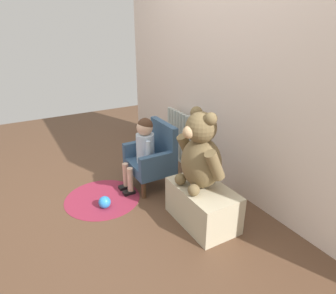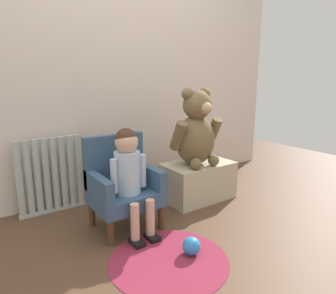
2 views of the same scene
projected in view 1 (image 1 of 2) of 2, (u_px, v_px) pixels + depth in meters
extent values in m
plane|color=brown|center=(109.00, 209.00, 2.60)|extent=(6.00, 6.00, 0.00)
cube|color=beige|center=(225.00, 58.00, 2.66)|extent=(3.80, 0.05, 2.40)
cylinder|color=#AFBBB3|center=(170.00, 130.00, 3.57)|extent=(0.05, 0.05, 0.56)
cylinder|color=#AFBBB3|center=(172.00, 132.00, 3.52)|extent=(0.05, 0.05, 0.56)
cylinder|color=#AFBBB3|center=(175.00, 133.00, 3.47)|extent=(0.05, 0.05, 0.56)
cylinder|color=#AFBBB3|center=(178.00, 135.00, 3.42)|extent=(0.05, 0.05, 0.56)
cylinder|color=#AFBBB3|center=(181.00, 137.00, 3.37)|extent=(0.05, 0.05, 0.56)
cylinder|color=#AFBBB3|center=(184.00, 139.00, 3.32)|extent=(0.05, 0.05, 0.56)
cylinder|color=#AFBBB3|center=(187.00, 140.00, 3.27)|extent=(0.05, 0.05, 0.56)
cylinder|color=#AFBBB3|center=(190.00, 142.00, 3.22)|extent=(0.05, 0.05, 0.56)
cube|color=#AFBBB3|center=(179.00, 159.00, 3.51)|extent=(0.50, 0.05, 0.02)
cube|color=#355371|center=(150.00, 165.00, 2.90)|extent=(0.44, 0.38, 0.10)
cube|color=#355371|center=(164.00, 140.00, 2.88)|extent=(0.44, 0.06, 0.36)
cube|color=#355371|center=(141.00, 147.00, 3.00)|extent=(0.06, 0.38, 0.14)
cube|color=#355371|center=(159.00, 162.00, 2.70)|extent=(0.06, 0.38, 0.14)
cylinder|color=#4C331E|center=(128.00, 173.00, 3.03)|extent=(0.04, 0.04, 0.16)
cylinder|color=#4C331E|center=(144.00, 190.00, 2.73)|extent=(0.04, 0.04, 0.16)
cylinder|color=#4C331E|center=(155.00, 166.00, 3.17)|extent=(0.04, 0.04, 0.16)
cylinder|color=#4C331E|center=(173.00, 181.00, 2.87)|extent=(0.04, 0.04, 0.16)
cylinder|color=silver|center=(145.00, 148.00, 2.81)|extent=(0.17, 0.17, 0.28)
sphere|color=#D8AD8E|center=(145.00, 128.00, 2.73)|extent=(0.15, 0.15, 0.15)
sphere|color=#472D1E|center=(145.00, 126.00, 2.72)|extent=(0.14, 0.14, 0.14)
cylinder|color=#D8AD8E|center=(126.00, 175.00, 2.87)|extent=(0.06, 0.06, 0.23)
cube|color=black|center=(125.00, 187.00, 2.91)|extent=(0.07, 0.11, 0.03)
cylinder|color=#D8AD8E|center=(130.00, 180.00, 2.78)|extent=(0.06, 0.06, 0.23)
cube|color=black|center=(129.00, 192.00, 2.82)|extent=(0.07, 0.11, 0.03)
cylinder|color=silver|center=(139.00, 145.00, 2.88)|extent=(0.04, 0.04, 0.22)
cylinder|color=silver|center=(148.00, 153.00, 2.71)|extent=(0.04, 0.04, 0.22)
cube|color=#BFB393|center=(202.00, 205.00, 2.38)|extent=(0.58, 0.35, 0.31)
ellipsoid|color=brown|center=(201.00, 163.00, 2.28)|extent=(0.34, 0.29, 0.40)
sphere|color=brown|center=(201.00, 127.00, 2.16)|extent=(0.23, 0.23, 0.23)
sphere|color=tan|center=(189.00, 132.00, 2.11)|extent=(0.09, 0.09, 0.09)
sphere|color=brown|center=(196.00, 113.00, 2.20)|extent=(0.09, 0.09, 0.09)
sphere|color=brown|center=(211.00, 119.00, 2.06)|extent=(0.09, 0.09, 0.09)
cylinder|color=brown|center=(187.00, 148.00, 2.39)|extent=(0.09, 0.18, 0.25)
cylinder|color=brown|center=(215.00, 165.00, 2.10)|extent=(0.09, 0.18, 0.25)
sphere|color=brown|center=(180.00, 179.00, 2.35)|extent=(0.09, 0.09, 0.09)
sphere|color=brown|center=(194.00, 190.00, 2.20)|extent=(0.09, 0.09, 0.09)
cylinder|color=maroon|center=(103.00, 198.00, 2.75)|extent=(0.68, 0.68, 0.01)
sphere|color=#2C86D8|center=(105.00, 202.00, 2.60)|extent=(0.11, 0.11, 0.11)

